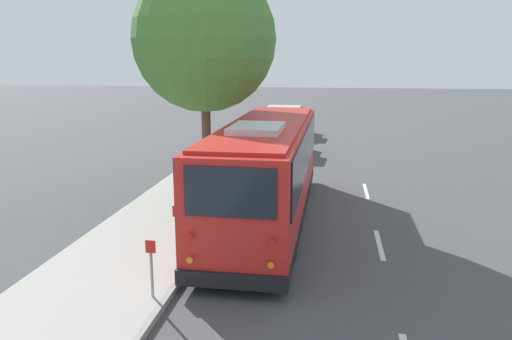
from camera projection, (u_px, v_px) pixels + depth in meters
The scene contains 11 objects.
ground_plane at pixel (277, 211), 17.34m from camera, with size 160.00×160.00×0.00m, color #474749.
sidewalk_slab at pixel (180, 205), 17.83m from camera, with size 80.00×3.54×0.15m, color #A3A099.
curb_strip at pixel (231, 207), 17.56m from camera, with size 80.00×0.14×0.15m, color gray.
shuttle_bus at pixel (267, 166), 15.92m from camera, with size 11.41×2.71×3.39m.
parked_sedan_blue at pixel (287, 144), 27.40m from camera, with size 4.71×2.06×1.30m.
parked_sedan_silver at pixel (296, 128), 34.08m from camera, with size 4.44×2.02×1.29m.
street_tree at pixel (205, 29), 18.60m from camera, with size 5.39×5.39×9.24m.
sign_post_near at pixel (151, 268), 10.60m from camera, with size 0.06×0.22×1.28m.
sign_post_far at pixel (178, 234), 12.37m from camera, with size 0.06×0.22×1.49m.
lane_stripe_mid at pixel (379, 244), 14.19m from camera, with size 2.40×0.14×0.01m, color silver.
lane_stripe_ahead at pixel (366, 191), 19.98m from camera, with size 2.40×0.14×0.01m, color silver.
Camera 1 is at (-16.54, -1.77, 5.13)m, focal length 35.00 mm.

